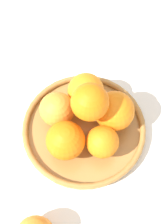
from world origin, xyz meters
The scene contains 3 objects.
ground_plane centered at (0.00, 0.00, 0.00)m, with size 4.00×4.00×0.00m, color white.
fruit_bowl centered at (0.00, 0.00, 0.01)m, with size 0.26×0.26×0.02m.
orange_pile centered at (0.01, 0.00, 0.07)m, with size 0.19×0.19×0.13m.
Camera 1 is at (-0.27, -0.02, 0.62)m, focal length 50.00 mm.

